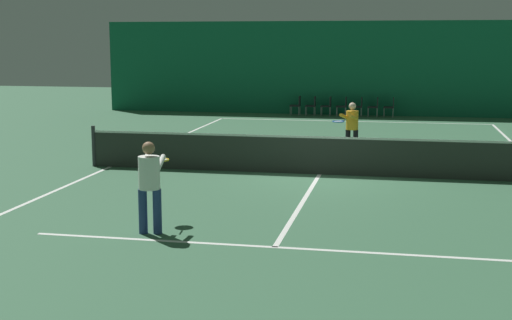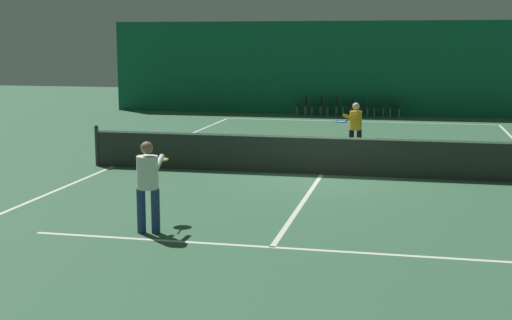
{
  "view_description": "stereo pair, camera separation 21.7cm",
  "coord_description": "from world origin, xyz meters",
  "px_view_note": "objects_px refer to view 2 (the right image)",
  "views": [
    {
      "loc": [
        1.89,
        -17.26,
        3.28
      ],
      "look_at": [
        -0.89,
        -3.51,
        0.91
      ],
      "focal_mm": 50.0,
      "sensor_mm": 36.0,
      "label": 1
    },
    {
      "loc": [
        2.1,
        -17.21,
        3.28
      ],
      "look_at": [
        -0.89,
        -3.51,
        0.91
      ],
      "focal_mm": 50.0,
      "sensor_mm": 36.0,
      "label": 2
    }
  ],
  "objects_px": {
    "tennis_net": "(322,154)",
    "courtside_chair_6": "(397,106)",
    "player_far": "(355,125)",
    "courtside_chair_0": "(303,104)",
    "player_near": "(148,180)",
    "courtside_chair_2": "(334,105)",
    "courtside_chair_3": "(349,105)",
    "courtside_chair_1": "(318,104)",
    "courtside_chair_5": "(381,106)",
    "courtside_chair_4": "(365,105)"
  },
  "relations": [
    {
      "from": "courtside_chair_3",
      "to": "tennis_net",
      "type": "bearing_deg",
      "value": 2.21
    },
    {
      "from": "courtside_chair_3",
      "to": "courtside_chair_4",
      "type": "distance_m",
      "value": 0.68
    },
    {
      "from": "courtside_chair_3",
      "to": "player_far",
      "type": "bearing_deg",
      "value": 5.74
    },
    {
      "from": "player_near",
      "to": "courtside_chair_3",
      "type": "distance_m",
      "value": 19.97
    },
    {
      "from": "courtside_chair_2",
      "to": "courtside_chair_1",
      "type": "bearing_deg",
      "value": -90.0
    },
    {
      "from": "courtside_chair_0",
      "to": "courtside_chair_4",
      "type": "distance_m",
      "value": 2.72
    },
    {
      "from": "courtside_chair_2",
      "to": "courtside_chair_4",
      "type": "relative_size",
      "value": 1.0
    },
    {
      "from": "courtside_chair_5",
      "to": "player_near",
      "type": "bearing_deg",
      "value": -8.76
    },
    {
      "from": "player_far",
      "to": "courtside_chair_0",
      "type": "height_order",
      "value": "player_far"
    },
    {
      "from": "tennis_net",
      "to": "courtside_chair_1",
      "type": "bearing_deg",
      "value": 97.75
    },
    {
      "from": "player_near",
      "to": "courtside_chair_5",
      "type": "distance_m",
      "value": 20.13
    },
    {
      "from": "courtside_chair_3",
      "to": "courtside_chair_4",
      "type": "bearing_deg",
      "value": 90.0
    },
    {
      "from": "player_far",
      "to": "courtside_chair_6",
      "type": "bearing_deg",
      "value": -165.23
    },
    {
      "from": "courtside_chair_1",
      "to": "courtside_chair_3",
      "type": "relative_size",
      "value": 1.0
    },
    {
      "from": "courtside_chair_6",
      "to": "courtside_chair_4",
      "type": "bearing_deg",
      "value": -90.0
    },
    {
      "from": "courtside_chair_2",
      "to": "courtside_chair_3",
      "type": "relative_size",
      "value": 1.0
    },
    {
      "from": "courtside_chair_4",
      "to": "courtside_chair_5",
      "type": "bearing_deg",
      "value": 90.0
    },
    {
      "from": "courtside_chair_1",
      "to": "courtside_chair_6",
      "type": "bearing_deg",
      "value": 90.0
    },
    {
      "from": "player_far",
      "to": "courtside_chair_5",
      "type": "bearing_deg",
      "value": -161.64
    },
    {
      "from": "courtside_chair_0",
      "to": "courtside_chair_6",
      "type": "xyz_separation_m",
      "value": [
        4.08,
        0.0,
        0.0
      ]
    },
    {
      "from": "player_far",
      "to": "courtside_chair_4",
      "type": "height_order",
      "value": "player_far"
    },
    {
      "from": "tennis_net",
      "to": "courtside_chair_5",
      "type": "distance_m",
      "value": 13.96
    },
    {
      "from": "tennis_net",
      "to": "courtside_chair_0",
      "type": "bearing_deg",
      "value": 100.48
    },
    {
      "from": "tennis_net",
      "to": "player_far",
      "type": "height_order",
      "value": "player_far"
    },
    {
      "from": "courtside_chair_3",
      "to": "courtside_chair_5",
      "type": "bearing_deg",
      "value": 90.0
    },
    {
      "from": "player_near",
      "to": "courtside_chair_2",
      "type": "distance_m",
      "value": 19.92
    },
    {
      "from": "courtside_chair_3",
      "to": "courtside_chair_6",
      "type": "distance_m",
      "value": 2.04
    },
    {
      "from": "player_near",
      "to": "courtside_chair_6",
      "type": "distance_m",
      "value": 20.25
    },
    {
      "from": "player_far",
      "to": "courtside_chair_2",
      "type": "xyz_separation_m",
      "value": [
        -1.77,
        10.83,
        -0.4
      ]
    },
    {
      "from": "courtside_chair_5",
      "to": "courtside_chair_6",
      "type": "distance_m",
      "value": 0.68
    },
    {
      "from": "courtside_chair_1",
      "to": "courtside_chair_0",
      "type": "bearing_deg",
      "value": -90.0
    },
    {
      "from": "tennis_net",
      "to": "courtside_chair_4",
      "type": "height_order",
      "value": "tennis_net"
    },
    {
      "from": "player_near",
      "to": "courtside_chair_2",
      "type": "relative_size",
      "value": 1.9
    },
    {
      "from": "tennis_net",
      "to": "courtside_chair_6",
      "type": "distance_m",
      "value": 14.01
    },
    {
      "from": "courtside_chair_1",
      "to": "courtside_chair_4",
      "type": "relative_size",
      "value": 1.0
    },
    {
      "from": "tennis_net",
      "to": "courtside_chair_0",
      "type": "height_order",
      "value": "tennis_net"
    },
    {
      "from": "courtside_chair_0",
      "to": "courtside_chair_1",
      "type": "xyz_separation_m",
      "value": [
        0.68,
        0.0,
        0.0
      ]
    },
    {
      "from": "tennis_net",
      "to": "courtside_chair_3",
      "type": "distance_m",
      "value": 13.94
    },
    {
      "from": "courtside_chair_2",
      "to": "courtside_chair_4",
      "type": "bearing_deg",
      "value": 90.0
    },
    {
      "from": "courtside_chair_2",
      "to": "courtside_chair_4",
      "type": "xyz_separation_m",
      "value": [
        1.36,
        0.0,
        0.0
      ]
    },
    {
      "from": "tennis_net",
      "to": "courtside_chair_1",
      "type": "xyz_separation_m",
      "value": [
        -1.9,
        13.93,
        -0.03
      ]
    },
    {
      "from": "courtside_chair_5",
      "to": "tennis_net",
      "type": "bearing_deg",
      "value": -3.38
    },
    {
      "from": "player_far",
      "to": "courtside_chair_6",
      "type": "xyz_separation_m",
      "value": [
        0.95,
        10.83,
        -0.4
      ]
    },
    {
      "from": "player_near",
      "to": "courtside_chair_2",
      "type": "height_order",
      "value": "player_near"
    },
    {
      "from": "courtside_chair_1",
      "to": "courtside_chair_6",
      "type": "height_order",
      "value": "same"
    },
    {
      "from": "tennis_net",
      "to": "player_far",
      "type": "xyz_separation_m",
      "value": [
        0.55,
        3.1,
        0.38
      ]
    },
    {
      "from": "tennis_net",
      "to": "player_near",
      "type": "relative_size",
      "value": 7.54
    },
    {
      "from": "courtside_chair_1",
      "to": "courtside_chair_5",
      "type": "relative_size",
      "value": 1.0
    },
    {
      "from": "tennis_net",
      "to": "courtside_chair_2",
      "type": "relative_size",
      "value": 14.29
    },
    {
      "from": "tennis_net",
      "to": "courtside_chair_3",
      "type": "bearing_deg",
      "value": 92.21
    }
  ]
}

